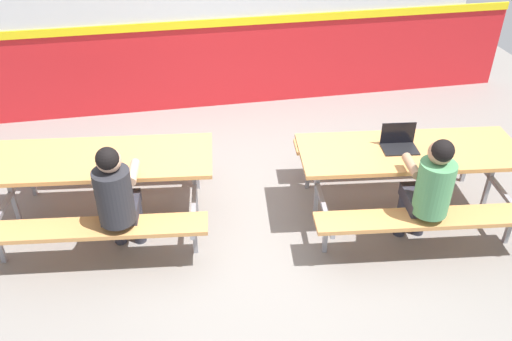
{
  "coord_description": "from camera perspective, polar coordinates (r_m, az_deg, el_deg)",
  "views": [
    {
      "loc": [
        -0.78,
        -4.05,
        3.3
      ],
      "look_at": [
        0.0,
        0.06,
        0.55
      ],
      "focal_mm": 37.67,
      "sensor_mm": 36.0,
      "label": 1
    }
  ],
  "objects": [
    {
      "name": "student_nearer",
      "position": [
        4.56,
        -14.59,
        -2.53
      ],
      "size": [
        0.39,
        0.54,
        1.21
      ],
      "color": "#2D2D38",
      "rests_on": "ground"
    },
    {
      "name": "picnic_table_left",
      "position": [
        5.14,
        -16.16,
        -0.16
      ],
      "size": [
        2.13,
        1.76,
        0.74
      ],
      "color": "tan",
      "rests_on": "ground"
    },
    {
      "name": "student_further",
      "position": [
        4.74,
        17.96,
        -1.67
      ],
      "size": [
        0.39,
        0.54,
        1.21
      ],
      "color": "#2D2D38",
      "rests_on": "ground"
    },
    {
      "name": "accent_backdrop",
      "position": [
        7.04,
        -4.08,
        16.29
      ],
      "size": [
        8.0,
        0.14,
        2.6
      ],
      "color": "red",
      "rests_on": "ground"
    },
    {
      "name": "laptop_dark",
      "position": [
        5.13,
        14.95,
        2.8
      ],
      "size": [
        0.34,
        0.26,
        0.22
      ],
      "color": "black",
      "rests_on": "picnic_table_right"
    },
    {
      "name": "ground_plane",
      "position": [
        5.29,
        0.12,
        -5.43
      ],
      "size": [
        10.0,
        10.0,
        0.02
      ],
      "primitive_type": "cube",
      "color": "gray"
    },
    {
      "name": "picnic_table_right",
      "position": [
        5.24,
        15.82,
        0.65
      ],
      "size": [
        2.13,
        1.76,
        0.74
      ],
      "color": "tan",
      "rests_on": "ground"
    }
  ]
}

